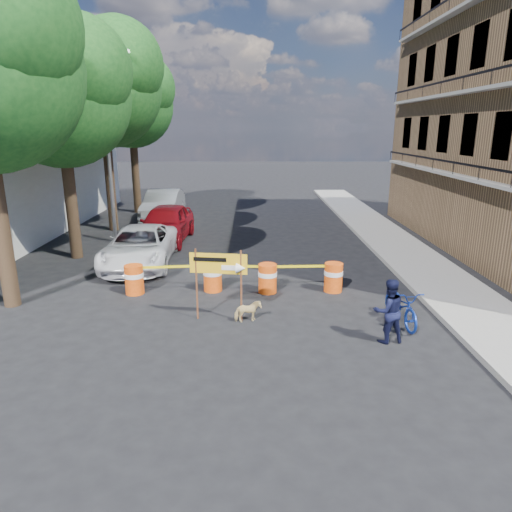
{
  "coord_description": "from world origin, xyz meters",
  "views": [
    {
      "loc": [
        0.05,
        -10.26,
        4.89
      ],
      "look_at": [
        0.18,
        2.51,
        1.3
      ],
      "focal_mm": 32.0,
      "sensor_mm": 36.0,
      "label": 1
    }
  ],
  "objects_px": {
    "pedestrian": "(388,311)",
    "barrel_far_left": "(134,279)",
    "barrel_far_right": "(333,277)",
    "detour_sign": "(226,269)",
    "barrel_mid_right": "(268,278)",
    "sedan_silver": "(163,205)",
    "bicycle": "(403,289)",
    "sedan_red": "(166,224)",
    "barrel_mid_left": "(213,276)",
    "suv_white": "(140,246)",
    "dog": "(248,312)"
  },
  "relations": [
    {
      "from": "barrel_mid_left",
      "to": "suv_white",
      "type": "xyz_separation_m",
      "value": [
        -2.9,
        2.84,
        0.23
      ]
    },
    {
      "from": "barrel_far_right",
      "to": "detour_sign",
      "type": "xyz_separation_m",
      "value": [
        -3.18,
        -2.2,
        0.94
      ]
    },
    {
      "from": "barrel_mid_left",
      "to": "sedan_silver",
      "type": "xyz_separation_m",
      "value": [
        -3.64,
        11.5,
        0.34
      ]
    },
    {
      "from": "detour_sign",
      "to": "bicycle",
      "type": "bearing_deg",
      "value": 5.25
    },
    {
      "from": "barrel_mid_left",
      "to": "sedan_red",
      "type": "xyz_separation_m",
      "value": [
        -2.58,
        6.39,
        0.35
      ]
    },
    {
      "from": "barrel_far_left",
      "to": "barrel_mid_right",
      "type": "bearing_deg",
      "value": 1.05
    },
    {
      "from": "barrel_far_right",
      "to": "detour_sign",
      "type": "relative_size",
      "value": 0.47
    },
    {
      "from": "barrel_mid_right",
      "to": "barrel_far_right",
      "type": "xyz_separation_m",
      "value": [
        2.04,
        0.08,
        0.0
      ]
    },
    {
      "from": "barrel_far_left",
      "to": "sedan_red",
      "type": "height_order",
      "value": "sedan_red"
    },
    {
      "from": "suv_white",
      "to": "detour_sign",
      "type": "bearing_deg",
      "value": -58.2
    },
    {
      "from": "pedestrian",
      "to": "barrel_far_left",
      "type": "bearing_deg",
      "value": -36.9
    },
    {
      "from": "barrel_far_right",
      "to": "bicycle",
      "type": "xyz_separation_m",
      "value": [
        1.33,
        -2.42,
        0.46
      ]
    },
    {
      "from": "barrel_far_left",
      "to": "barrel_mid_right",
      "type": "distance_m",
      "value": 4.06
    },
    {
      "from": "barrel_far_left",
      "to": "pedestrian",
      "type": "xyz_separation_m",
      "value": [
        6.77,
        -3.32,
        0.31
      ]
    },
    {
      "from": "suv_white",
      "to": "sedan_red",
      "type": "distance_m",
      "value": 3.57
    },
    {
      "from": "barrel_mid_right",
      "to": "detour_sign",
      "type": "distance_m",
      "value": 2.59
    },
    {
      "from": "barrel_far_right",
      "to": "pedestrian",
      "type": "height_order",
      "value": "pedestrian"
    },
    {
      "from": "sedan_red",
      "to": "barrel_far_left",
      "type": "bearing_deg",
      "value": -85.07
    },
    {
      "from": "barrel_far_left",
      "to": "bicycle",
      "type": "relative_size",
      "value": 0.48
    },
    {
      "from": "barrel_mid_right",
      "to": "pedestrian",
      "type": "bearing_deg",
      "value": -51.4
    },
    {
      "from": "barrel_mid_left",
      "to": "barrel_mid_right",
      "type": "distance_m",
      "value": 1.7
    },
    {
      "from": "pedestrian",
      "to": "sedan_red",
      "type": "bearing_deg",
      "value": -65.7
    },
    {
      "from": "barrel_mid_left",
      "to": "barrel_far_right",
      "type": "xyz_separation_m",
      "value": [
        3.73,
        -0.08,
        0.0
      ]
    },
    {
      "from": "detour_sign",
      "to": "bicycle",
      "type": "relative_size",
      "value": 1.03
    },
    {
      "from": "detour_sign",
      "to": "sedan_red",
      "type": "relative_size",
      "value": 0.4
    },
    {
      "from": "barrel_mid_left",
      "to": "barrel_far_right",
      "type": "relative_size",
      "value": 1.0
    },
    {
      "from": "barrel_mid_left",
      "to": "suv_white",
      "type": "distance_m",
      "value": 4.07
    },
    {
      "from": "barrel_mid_right",
      "to": "detour_sign",
      "type": "bearing_deg",
      "value": -118.29
    },
    {
      "from": "dog",
      "to": "sedan_silver",
      "type": "distance_m",
      "value": 14.69
    },
    {
      "from": "detour_sign",
      "to": "pedestrian",
      "type": "relative_size",
      "value": 1.24
    },
    {
      "from": "barrel_far_right",
      "to": "bicycle",
      "type": "bearing_deg",
      "value": -61.22
    },
    {
      "from": "suv_white",
      "to": "sedan_silver",
      "type": "relative_size",
      "value": 1.01
    },
    {
      "from": "barrel_mid_right",
      "to": "dog",
      "type": "distance_m",
      "value": 2.31
    },
    {
      "from": "barrel_far_left",
      "to": "bicycle",
      "type": "height_order",
      "value": "bicycle"
    },
    {
      "from": "sedan_red",
      "to": "barrel_mid_left",
      "type": "bearing_deg",
      "value": -64.94
    },
    {
      "from": "sedan_red",
      "to": "dog",
      "type": "bearing_deg",
      "value": -64.16
    },
    {
      "from": "barrel_mid_right",
      "to": "bicycle",
      "type": "relative_size",
      "value": 0.48
    },
    {
      "from": "pedestrian",
      "to": "suv_white",
      "type": "xyz_separation_m",
      "value": [
        -7.31,
        6.4,
        -0.08
      ]
    },
    {
      "from": "barrel_far_left",
      "to": "sedan_silver",
      "type": "bearing_deg",
      "value": 96.19
    },
    {
      "from": "detour_sign",
      "to": "suv_white",
      "type": "height_order",
      "value": "detour_sign"
    },
    {
      "from": "barrel_mid_right",
      "to": "detour_sign",
      "type": "height_order",
      "value": "detour_sign"
    },
    {
      "from": "barrel_far_right",
      "to": "barrel_mid_right",
      "type": "bearing_deg",
      "value": -177.74
    },
    {
      "from": "barrel_mid_right",
      "to": "sedan_silver",
      "type": "height_order",
      "value": "sedan_silver"
    },
    {
      "from": "bicycle",
      "to": "dog",
      "type": "distance_m",
      "value": 4.01
    },
    {
      "from": "bicycle",
      "to": "detour_sign",
      "type": "bearing_deg",
      "value": 170.98
    },
    {
      "from": "detour_sign",
      "to": "pedestrian",
      "type": "height_order",
      "value": "detour_sign"
    },
    {
      "from": "detour_sign",
      "to": "pedestrian",
      "type": "bearing_deg",
      "value": -10.26
    },
    {
      "from": "barrel_far_left",
      "to": "sedan_red",
      "type": "distance_m",
      "value": 6.65
    },
    {
      "from": "barrel_mid_left",
      "to": "dog",
      "type": "distance_m",
      "value": 2.64
    },
    {
      "from": "dog",
      "to": "suv_white",
      "type": "distance_m",
      "value": 6.6
    }
  ]
}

